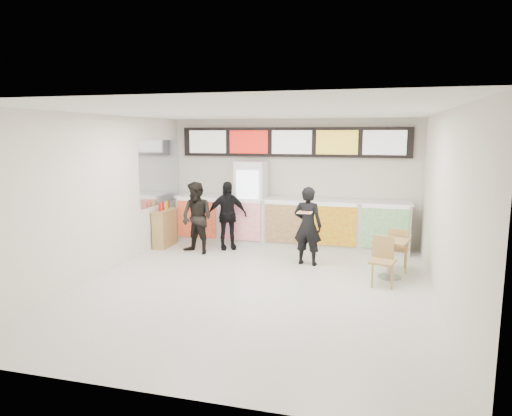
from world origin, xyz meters
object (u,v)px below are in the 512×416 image
(customer_main, at_px, (308,226))
(drinks_fridge, at_px, (251,203))
(customer_left, at_px, (197,218))
(service_counter, at_px, (289,222))
(condiment_ledge, at_px, (165,228))
(cafe_table, at_px, (390,251))
(customer_mid, at_px, (227,215))

(customer_main, bearing_deg, drinks_fridge, -33.86)
(customer_left, bearing_deg, customer_main, 13.12)
(service_counter, relative_size, condiment_ledge, 5.29)
(drinks_fridge, distance_m, cafe_table, 3.81)
(customer_main, bearing_deg, customer_left, 3.45)
(drinks_fridge, height_order, customer_main, drinks_fridge)
(service_counter, distance_m, customer_main, 1.64)
(service_counter, xyz_separation_m, cafe_table, (2.28, -1.97, -0.07))
(service_counter, xyz_separation_m, customer_mid, (-1.32, -0.68, 0.22))
(service_counter, bearing_deg, customer_mid, -152.90)
(customer_left, xyz_separation_m, condiment_ledge, (-0.98, 0.39, -0.35))
(customer_main, distance_m, customer_mid, 2.15)
(cafe_table, relative_size, condiment_ledge, 1.45)
(cafe_table, bearing_deg, service_counter, 154.64)
(service_counter, height_order, condiment_ledge, service_counter)
(customer_left, relative_size, cafe_table, 1.05)
(service_counter, distance_m, condiment_ledge, 2.95)
(cafe_table, bearing_deg, customer_main, 178.37)
(customer_mid, xyz_separation_m, condiment_ledge, (-1.50, -0.16, -0.34))
(drinks_fridge, xyz_separation_m, customer_mid, (-0.39, -0.69, -0.21))
(service_counter, bearing_deg, customer_left, -146.20)
(service_counter, relative_size, customer_main, 3.46)
(drinks_fridge, height_order, condiment_ledge, drinks_fridge)
(customer_left, height_order, condiment_ledge, customer_left)
(customer_main, xyz_separation_m, customer_mid, (-1.99, 0.80, -0.01))
(customer_main, bearing_deg, cafe_table, 171.96)
(service_counter, distance_m, drinks_fridge, 1.03)
(customer_main, relative_size, customer_left, 1.00)
(customer_main, distance_m, condiment_ledge, 3.56)
(condiment_ledge, bearing_deg, customer_mid, 6.27)
(service_counter, relative_size, customer_left, 3.47)
(customer_mid, xyz_separation_m, cafe_table, (3.60, -1.30, -0.29))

